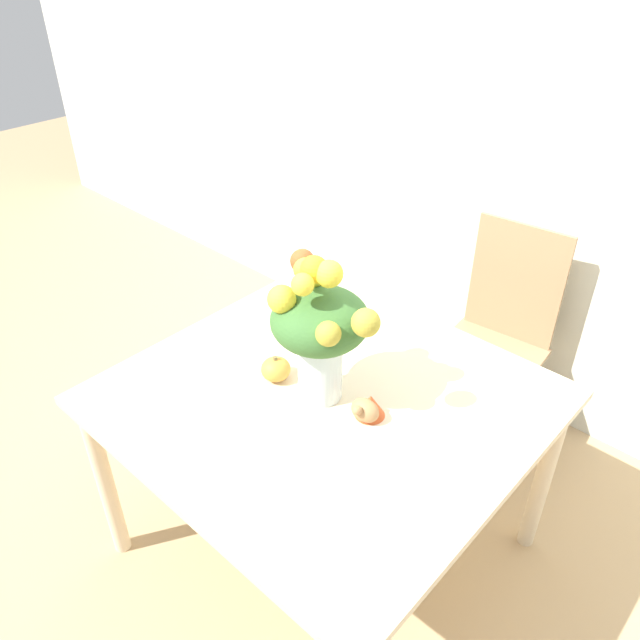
{
  "coord_description": "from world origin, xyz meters",
  "views": [
    {
      "loc": [
        1.01,
        -1.13,
        2.07
      ],
      "look_at": [
        -0.01,
        -0.01,
        1.05
      ],
      "focal_mm": 35.0,
      "sensor_mm": 36.0,
      "label": 1
    }
  ],
  "objects_px": {
    "flower_vase": "(319,328)",
    "turkey_figurine": "(368,407)",
    "pumpkin": "(276,369)",
    "dining_chair_near_window": "(496,337)"
  },
  "relations": [
    {
      "from": "pumpkin",
      "to": "dining_chair_near_window",
      "type": "xyz_separation_m",
      "value": [
        0.27,
        1.05,
        -0.3
      ]
    },
    {
      "from": "flower_vase",
      "to": "turkey_figurine",
      "type": "height_order",
      "value": "flower_vase"
    },
    {
      "from": "turkey_figurine",
      "to": "dining_chair_near_window",
      "type": "bearing_deg",
      "value": 94.13
    },
    {
      "from": "flower_vase",
      "to": "pumpkin",
      "type": "height_order",
      "value": "flower_vase"
    },
    {
      "from": "flower_vase",
      "to": "dining_chair_near_window",
      "type": "xyz_separation_m",
      "value": [
        0.1,
        1.02,
        -0.52
      ]
    },
    {
      "from": "pumpkin",
      "to": "dining_chair_near_window",
      "type": "relative_size",
      "value": 0.1
    },
    {
      "from": "flower_vase",
      "to": "turkey_figurine",
      "type": "xyz_separation_m",
      "value": [
        0.18,
        0.02,
        -0.22
      ]
    },
    {
      "from": "flower_vase",
      "to": "turkey_figurine",
      "type": "relative_size",
      "value": 3.98
    },
    {
      "from": "pumpkin",
      "to": "dining_chair_near_window",
      "type": "bearing_deg",
      "value": 75.89
    },
    {
      "from": "flower_vase",
      "to": "dining_chair_near_window",
      "type": "distance_m",
      "value": 1.15
    }
  ]
}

